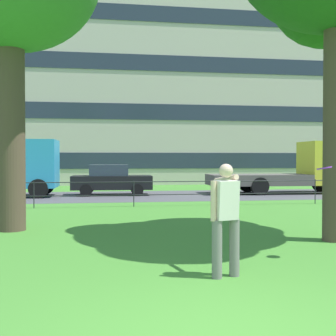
% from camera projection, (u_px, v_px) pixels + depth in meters
% --- Properties ---
extents(street_strip, '(80.00, 6.39, 0.01)m').
position_uv_depth(street_strip, '(127.00, 196.00, 21.78)').
color(street_strip, '#4C4C51').
rests_on(street_strip, ground).
extents(park_fence, '(29.70, 0.04, 1.00)m').
position_uv_depth(park_fence, '(134.00, 189.00, 16.99)').
color(park_fence, '#232328').
rests_on(park_fence, ground).
extents(person_thrower, '(0.50, 0.84, 1.77)m').
position_uv_depth(person_thrower, '(225.00, 216.00, 6.91)').
color(person_thrower, slate).
rests_on(person_thrower, ground).
extents(frisbee, '(0.38, 0.38, 0.07)m').
position_uv_depth(frisbee, '(324.00, 168.00, 8.10)').
color(frisbee, purple).
extents(flatbed_truck_right, '(7.34, 2.53, 2.75)m').
position_uv_depth(flatbed_truck_right, '(3.00, 172.00, 21.30)').
color(flatbed_truck_right, '#2D99D1').
rests_on(flatbed_truck_right, ground).
extents(car_black_far_left, '(4.06, 1.92, 1.54)m').
position_uv_depth(car_black_far_left, '(111.00, 180.00, 22.38)').
color(car_black_far_left, black).
rests_on(car_black_far_left, ground).
extents(flatbed_truck_left, '(7.36, 2.59, 2.75)m').
position_uv_depth(flatbed_truck_left, '(297.00, 170.00, 23.57)').
color(flatbed_truck_left, yellow).
rests_on(flatbed_truck_left, ground).
extents(apartment_building_background, '(27.42, 14.39, 17.32)m').
position_uv_depth(apartment_building_background, '(165.00, 79.00, 37.90)').
color(apartment_building_background, beige).
rests_on(apartment_building_background, ground).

